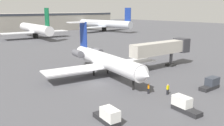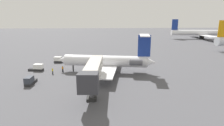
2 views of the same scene
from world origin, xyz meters
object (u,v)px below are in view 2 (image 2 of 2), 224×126
at_px(ground_crew_loader, 53,71).
at_px(regional_jet, 108,61).
at_px(baggage_tug_lead, 37,68).
at_px(baggage_tug_trailing, 30,81).
at_px(baggage_tug_spare, 59,60).
at_px(jet_bridge, 93,72).
at_px(parked_airliner_west_end, 202,33).
at_px(ground_crew_marshaller, 63,69).

bearing_deg(ground_crew_loader, regional_jet, 92.45).
relative_size(ground_crew_loader, baggage_tug_lead, 0.41).
relative_size(ground_crew_loader, baggage_tug_trailing, 0.41).
bearing_deg(baggage_tug_trailing, ground_crew_loader, 157.97).
distance_m(regional_jet, baggage_tug_spare, 20.06).
bearing_deg(baggage_tug_trailing, jet_bridge, 65.97).
xyz_separation_m(regional_jet, ground_crew_loader, (0.62, -14.61, -2.38)).
relative_size(baggage_tug_lead, baggage_tug_trailing, 1.02).
height_order(regional_jet, baggage_tug_trailing, regional_jet).
relative_size(jet_bridge, parked_airliner_west_end, 0.40).
height_order(baggage_tug_trailing, parked_airliner_west_end, parked_airliner_west_end).
xyz_separation_m(jet_bridge, baggage_tug_spare, (-26.84, -12.07, -3.64)).
height_order(regional_jet, baggage_tug_lead, regional_jet).
bearing_deg(baggage_tug_lead, ground_crew_marshaller, 77.27).
relative_size(baggage_tug_trailing, parked_airliner_west_end, 0.10).
bearing_deg(jet_bridge, baggage_tug_lead, -137.43).
bearing_deg(baggage_tug_trailing, baggage_tug_lead, -170.23).
relative_size(jet_bridge, baggage_tug_trailing, 4.08).
relative_size(baggage_tug_lead, baggage_tug_spare, 1.00).
bearing_deg(ground_crew_marshaller, ground_crew_loader, -49.66).
bearing_deg(regional_jet, parked_airliner_west_end, 138.54).
relative_size(baggage_tug_lead, parked_airliner_west_end, 0.10).
bearing_deg(jet_bridge, parked_airliner_west_end, 142.03).
height_order(baggage_tug_lead, parked_airliner_west_end, parked_airliner_west_end).
distance_m(ground_crew_loader, baggage_tug_trailing, 8.22).
height_order(regional_jet, ground_crew_marshaller, regional_jet).
bearing_deg(baggage_tug_trailing, parked_airliner_west_end, 134.77).
xyz_separation_m(jet_bridge, baggage_tug_lead, (-17.45, -16.03, -3.64)).
distance_m(ground_crew_marshaller, ground_crew_loader, 2.94).
distance_m(ground_crew_marshaller, baggage_tug_trailing, 10.91).
relative_size(jet_bridge, baggage_tug_lead, 4.00).
relative_size(ground_crew_marshaller, ground_crew_loader, 1.00).
relative_size(ground_crew_loader, parked_airliner_west_end, 0.04).
bearing_deg(parked_airliner_west_end, ground_crew_loader, -46.90).
distance_m(baggage_tug_lead, parked_airliner_west_end, 112.53).
bearing_deg(ground_crew_loader, baggage_tug_lead, -125.28).
xyz_separation_m(ground_crew_marshaller, baggage_tug_spare, (-11.03, -3.29, -0.02)).
xyz_separation_m(regional_jet, jet_bridge, (14.53, -3.59, 1.24)).
height_order(regional_jet, jet_bridge, regional_jet).
distance_m(regional_jet, jet_bridge, 15.02).
relative_size(regional_jet, ground_crew_marshaller, 15.48).
distance_m(regional_jet, baggage_tug_trailing, 19.67).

